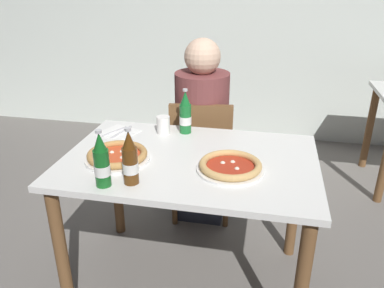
% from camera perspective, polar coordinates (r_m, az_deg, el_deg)
% --- Properties ---
extents(ground_plane, '(8.00, 8.00, 0.00)m').
position_cam_1_polar(ground_plane, '(2.27, -0.27, -19.33)').
color(ground_plane, slate).
extents(back_wall_tiled, '(7.00, 0.10, 2.60)m').
position_cam_1_polar(back_wall_tiled, '(3.84, 6.96, 20.03)').
color(back_wall_tiled, silver).
rests_on(back_wall_tiled, ground_plane).
extents(dining_table_main, '(1.20, 0.80, 0.75)m').
position_cam_1_polar(dining_table_main, '(1.89, -0.31, -5.16)').
color(dining_table_main, silver).
rests_on(dining_table_main, ground_plane).
extents(chair_behind_table, '(0.45, 0.45, 0.85)m').
position_cam_1_polar(chair_behind_table, '(2.50, 1.40, -1.44)').
color(chair_behind_table, brown).
rests_on(chair_behind_table, ground_plane).
extents(diner_seated, '(0.34, 0.34, 1.21)m').
position_cam_1_polar(diner_seated, '(2.51, 1.43, 1.16)').
color(diner_seated, '#2D3342').
rests_on(diner_seated, ground_plane).
extents(pizza_margherita_near, '(0.31, 0.31, 0.04)m').
position_cam_1_polar(pizza_margherita_near, '(1.84, -10.98, -1.68)').
color(pizza_margherita_near, white).
rests_on(pizza_margherita_near, dining_table_main).
extents(pizza_marinara_far, '(0.30, 0.30, 0.04)m').
position_cam_1_polar(pizza_marinara_far, '(1.72, 5.69, -3.30)').
color(pizza_marinara_far, white).
rests_on(pizza_marinara_far, dining_table_main).
extents(beer_bottle_left, '(0.07, 0.07, 0.25)m').
position_cam_1_polar(beer_bottle_left, '(1.60, -9.15, -2.41)').
color(beer_bottle_left, '#512D0F').
rests_on(beer_bottle_left, dining_table_main).
extents(beer_bottle_center, '(0.07, 0.07, 0.25)m').
position_cam_1_polar(beer_bottle_center, '(2.09, -0.99, 4.37)').
color(beer_bottle_center, '#196B2D').
rests_on(beer_bottle_center, dining_table_main).
extents(beer_bottle_right, '(0.07, 0.07, 0.25)m').
position_cam_1_polar(beer_bottle_right, '(1.60, -13.22, -2.72)').
color(beer_bottle_right, '#14591E').
rests_on(beer_bottle_right, dining_table_main).
extents(napkin_with_cutlery, '(0.23, 0.23, 0.01)m').
position_cam_1_polar(napkin_with_cutlery, '(2.16, -10.85, 1.71)').
color(napkin_with_cutlery, white).
rests_on(napkin_with_cutlery, dining_table_main).
extents(paper_cup, '(0.07, 0.07, 0.09)m').
position_cam_1_polar(paper_cup, '(2.11, -4.27, 2.84)').
color(paper_cup, white).
rests_on(paper_cup, dining_table_main).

